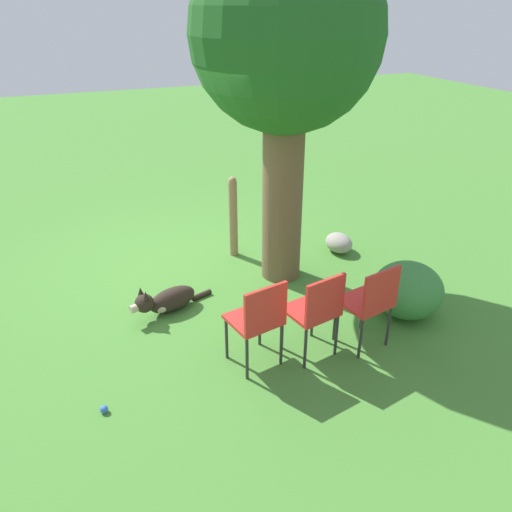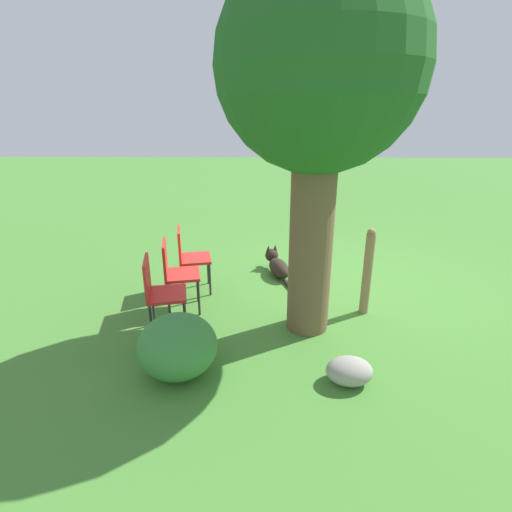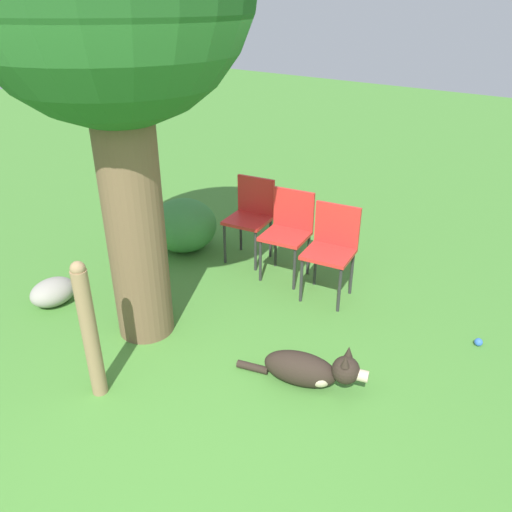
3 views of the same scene
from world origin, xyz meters
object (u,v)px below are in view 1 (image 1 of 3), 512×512
(red_chair_1, at_px, (316,309))
(fence_post, at_px, (233,217))
(red_chair_0, at_px, (258,318))
(dog, at_px, (166,300))
(oak_tree, at_px, (286,44))
(red_chair_2, at_px, (371,300))
(tennis_ball, at_px, (104,409))

(red_chair_1, bearing_deg, fence_post, -12.12)
(red_chair_1, bearing_deg, red_chair_0, 71.75)
(red_chair_0, bearing_deg, dog, 14.28)
(oak_tree, distance_m, red_chair_0, 2.80)
(red_chair_0, relative_size, red_chair_2, 1.00)
(red_chair_1, distance_m, red_chair_2, 0.56)
(oak_tree, relative_size, fence_post, 3.45)
(red_chair_0, xyz_separation_m, red_chair_1, (0.07, 0.55, 0.00))
(tennis_ball, bearing_deg, dog, 146.99)
(red_chair_0, height_order, red_chair_1, same)
(dog, relative_size, fence_post, 0.90)
(oak_tree, xyz_separation_m, tennis_ball, (1.60, -2.37, -2.66))
(red_chair_0, relative_size, tennis_ball, 13.34)
(oak_tree, height_order, red_chair_0, oak_tree)
(tennis_ball, bearing_deg, red_chair_0, 92.90)
(fence_post, bearing_deg, red_chair_2, 12.11)
(fence_post, relative_size, tennis_ball, 16.18)
(red_chair_1, xyz_separation_m, tennis_ball, (0.00, -1.98, -0.51))
(dog, xyz_separation_m, fence_post, (-1.04, 1.17, 0.41))
(dog, xyz_separation_m, red_chair_1, (1.30, 1.14, 0.39))
(tennis_ball, bearing_deg, fence_post, 139.26)
(fence_post, height_order, red_chair_2, fence_post)
(red_chair_0, distance_m, red_chair_2, 1.11)
(red_chair_1, bearing_deg, oak_tree, -24.94)
(dog, xyz_separation_m, tennis_ball, (1.30, -0.85, -0.11))
(dog, relative_size, red_chair_1, 1.09)
(dog, relative_size, red_chair_0, 1.09)
(red_chair_0, xyz_separation_m, tennis_ball, (0.07, -1.43, -0.51))
(fence_post, height_order, tennis_ball, fence_post)
(red_chair_1, height_order, tennis_ball, red_chair_1)
(oak_tree, distance_m, red_chair_2, 2.72)
(red_chair_2, xyz_separation_m, tennis_ball, (-0.06, -2.54, -0.51))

